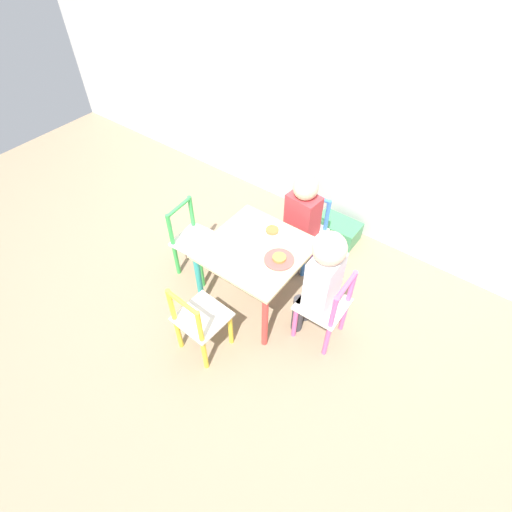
{
  "coord_description": "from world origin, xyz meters",
  "views": [
    {
      "loc": [
        0.98,
        -1.3,
        2.1
      ],
      "look_at": [
        0.0,
        0.0,
        0.39
      ],
      "focal_mm": 28.0,
      "sensor_mm": 36.0,
      "label": 1
    }
  ],
  "objects_px": {
    "plate_right": "(279,259)",
    "chair_green": "(194,241)",
    "plate_back": "(272,231)",
    "chair_pink": "(326,308)",
    "storage_bin": "(337,230)",
    "chair_blue": "(304,231)",
    "chair_yellow": "(200,321)",
    "kids_table": "(256,256)",
    "child_back": "(301,216)",
    "child_right": "(321,277)"
  },
  "relations": [
    {
      "from": "chair_blue",
      "to": "plate_back",
      "type": "xyz_separation_m",
      "value": [
        -0.05,
        -0.32,
        0.21
      ]
    },
    {
      "from": "chair_yellow",
      "to": "storage_bin",
      "type": "xyz_separation_m",
      "value": [
        0.17,
        1.31,
        -0.19
      ]
    },
    {
      "from": "storage_bin",
      "to": "chair_green",
      "type": "bearing_deg",
      "value": -125.93
    },
    {
      "from": "chair_blue",
      "to": "child_back",
      "type": "bearing_deg",
      "value": -90.0
    },
    {
      "from": "child_back",
      "to": "plate_back",
      "type": "relative_size",
      "value": 4.16
    },
    {
      "from": "kids_table",
      "to": "storage_bin",
      "type": "distance_m",
      "value": 0.9
    },
    {
      "from": "child_back",
      "to": "plate_back",
      "type": "distance_m",
      "value": 0.27
    },
    {
      "from": "chair_yellow",
      "to": "kids_table",
      "type": "bearing_deg",
      "value": -90.0
    },
    {
      "from": "plate_back",
      "to": "plate_right",
      "type": "bearing_deg",
      "value": -45.0
    },
    {
      "from": "chair_blue",
      "to": "storage_bin",
      "type": "height_order",
      "value": "chair_blue"
    },
    {
      "from": "chair_blue",
      "to": "chair_green",
      "type": "distance_m",
      "value": 0.75
    },
    {
      "from": "plate_right",
      "to": "storage_bin",
      "type": "bearing_deg",
      "value": 91.4
    },
    {
      "from": "kids_table",
      "to": "chair_yellow",
      "type": "xyz_separation_m",
      "value": [
        -0.03,
        -0.49,
        -0.13
      ]
    },
    {
      "from": "chair_blue",
      "to": "child_back",
      "type": "height_order",
      "value": "child_back"
    },
    {
      "from": "plate_back",
      "to": "chair_yellow",
      "type": "bearing_deg",
      "value": -92.29
    },
    {
      "from": "chair_green",
      "to": "child_back",
      "type": "height_order",
      "value": "child_back"
    },
    {
      "from": "child_back",
      "to": "storage_bin",
      "type": "distance_m",
      "value": 0.55
    },
    {
      "from": "chair_pink",
      "to": "chair_yellow",
      "type": "bearing_deg",
      "value": -47.14
    },
    {
      "from": "chair_green",
      "to": "child_back",
      "type": "distance_m",
      "value": 0.72
    },
    {
      "from": "chair_pink",
      "to": "child_right",
      "type": "xyz_separation_m",
      "value": [
        -0.06,
        -0.0,
        0.23
      ]
    },
    {
      "from": "chair_pink",
      "to": "chair_green",
      "type": "relative_size",
      "value": 1.0
    },
    {
      "from": "storage_bin",
      "to": "child_right",
      "type": "bearing_deg",
      "value": -70.74
    },
    {
      "from": "chair_yellow",
      "to": "plate_back",
      "type": "bearing_deg",
      "value": -89.24
    },
    {
      "from": "chair_pink",
      "to": "plate_back",
      "type": "height_order",
      "value": "chair_pink"
    },
    {
      "from": "storage_bin",
      "to": "plate_back",
      "type": "bearing_deg",
      "value": -102.12
    },
    {
      "from": "plate_right",
      "to": "chair_blue",
      "type": "bearing_deg",
      "value": 103.29
    },
    {
      "from": "chair_blue",
      "to": "kids_table",
      "type": "bearing_deg",
      "value": -90.0
    },
    {
      "from": "chair_pink",
      "to": "chair_green",
      "type": "height_order",
      "value": "same"
    },
    {
      "from": "chair_pink",
      "to": "storage_bin",
      "type": "distance_m",
      "value": 0.9
    },
    {
      "from": "kids_table",
      "to": "child_right",
      "type": "distance_m",
      "value": 0.44
    },
    {
      "from": "plate_right",
      "to": "chair_green",
      "type": "bearing_deg",
      "value": -176.49
    },
    {
      "from": "child_back",
      "to": "child_right",
      "type": "relative_size",
      "value": 0.9
    },
    {
      "from": "child_back",
      "to": "storage_bin",
      "type": "relative_size",
      "value": 2.25
    },
    {
      "from": "chair_blue",
      "to": "chair_pink",
      "type": "xyz_separation_m",
      "value": [
        0.44,
        -0.47,
        0.0
      ]
    },
    {
      "from": "chair_yellow",
      "to": "child_back",
      "type": "distance_m",
      "value": 0.93
    },
    {
      "from": "chair_blue",
      "to": "plate_right",
      "type": "height_order",
      "value": "chair_blue"
    },
    {
      "from": "chair_yellow",
      "to": "storage_bin",
      "type": "bearing_deg",
      "value": -94.26
    },
    {
      "from": "child_right",
      "to": "plate_back",
      "type": "relative_size",
      "value": 4.61
    },
    {
      "from": "child_back",
      "to": "plate_right",
      "type": "height_order",
      "value": "child_back"
    },
    {
      "from": "plate_back",
      "to": "chair_pink",
      "type": "bearing_deg",
      "value": -17.38
    },
    {
      "from": "kids_table",
      "to": "child_back",
      "type": "bearing_deg",
      "value": 84.31
    },
    {
      "from": "kids_table",
      "to": "storage_bin",
      "type": "height_order",
      "value": "kids_table"
    },
    {
      "from": "chair_blue",
      "to": "chair_yellow",
      "type": "xyz_separation_m",
      "value": [
        -0.07,
        -0.97,
        0.0
      ]
    },
    {
      "from": "chair_blue",
      "to": "plate_right",
      "type": "relative_size",
      "value": 3.06
    },
    {
      "from": "child_right",
      "to": "chair_blue",
      "type": "bearing_deg",
      "value": -142.59
    },
    {
      "from": "chair_yellow",
      "to": "chair_green",
      "type": "bearing_deg",
      "value": -41.14
    },
    {
      "from": "chair_pink",
      "to": "plate_right",
      "type": "xyz_separation_m",
      "value": [
        -0.32,
        -0.01,
        0.21
      ]
    },
    {
      "from": "child_back",
      "to": "child_right",
      "type": "height_order",
      "value": "child_right"
    },
    {
      "from": "plate_back",
      "to": "chair_green",
      "type": "bearing_deg",
      "value": -157.35
    },
    {
      "from": "child_right",
      "to": "plate_right",
      "type": "relative_size",
      "value": 4.67
    }
  ]
}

